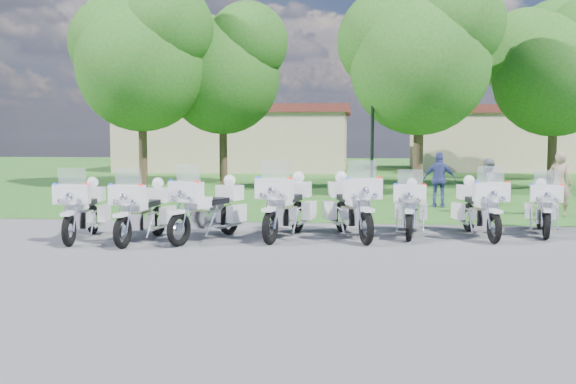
# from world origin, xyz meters

# --- Properties ---
(ground) EXTENTS (100.00, 100.00, 0.00)m
(ground) POSITION_xyz_m (0.00, 0.00, 0.00)
(ground) COLOR slate
(ground) RESTS_ON ground
(grass_lawn) EXTENTS (100.00, 48.00, 0.01)m
(grass_lawn) POSITION_xyz_m (0.00, 27.00, 0.00)
(grass_lawn) COLOR #235B1C
(grass_lawn) RESTS_ON ground
(motorcycle_0) EXTENTS (0.94, 2.35, 1.58)m
(motorcycle_0) POSITION_xyz_m (-4.12, -0.03, 0.66)
(motorcycle_0) COLOR black
(motorcycle_0) RESTS_ON ground
(motorcycle_1) EXTENTS (0.93, 2.36, 1.58)m
(motorcycle_1) POSITION_xyz_m (-2.74, -0.13, 0.66)
(motorcycle_1) COLOR black
(motorcycle_1) RESTS_ON ground
(motorcycle_2) EXTENTS (1.41, 2.30, 1.65)m
(motorcycle_2) POSITION_xyz_m (-1.41, 0.21, 0.69)
(motorcycle_2) COLOR black
(motorcycle_2) RESTS_ON ground
(motorcycle_3) EXTENTS (1.19, 2.53, 1.72)m
(motorcycle_3) POSITION_xyz_m (0.22, 0.69, 0.72)
(motorcycle_3) COLOR black
(motorcycle_3) RESTS_ON ground
(motorcycle_4) EXTENTS (1.32, 2.48, 1.72)m
(motorcycle_4) POSITION_xyz_m (1.61, 0.84, 0.72)
(motorcycle_4) COLOR black
(motorcycle_4) RESTS_ON ground
(motorcycle_5) EXTENTS (0.88, 2.25, 1.51)m
(motorcycle_5) POSITION_xyz_m (2.94, 1.31, 0.63)
(motorcycle_5) COLOR black
(motorcycle_5) RESTS_ON ground
(motorcycle_6) EXTENTS (0.98, 2.37, 1.60)m
(motorcycle_6) POSITION_xyz_m (4.42, 1.26, 0.67)
(motorcycle_6) COLOR black
(motorcycle_6) RESTS_ON ground
(motorcycle_7) EXTENTS (0.98, 2.19, 1.48)m
(motorcycle_7) POSITION_xyz_m (5.95, 1.86, 0.62)
(motorcycle_7) COLOR black
(motorcycle_7) RESTS_ON ground
(lamp_post) EXTENTS (0.44, 0.44, 4.11)m
(lamp_post) POSITION_xyz_m (2.27, 9.97, 3.10)
(lamp_post) COLOR black
(lamp_post) RESTS_ON ground
(tree_0) EXTENTS (6.43, 5.48, 8.57)m
(tree_0) POSITION_xyz_m (-7.44, 13.53, 5.67)
(tree_0) COLOR #38281C
(tree_0) RESTS_ON ground
(tree_1) EXTENTS (6.13, 5.23, 8.18)m
(tree_1) POSITION_xyz_m (-4.43, 15.86, 5.41)
(tree_1) COLOR #38281C
(tree_1) RESTS_ON ground
(tree_2) EXTENTS (5.99, 5.11, 7.99)m
(tree_2) POSITION_xyz_m (3.94, 11.01, 5.28)
(tree_2) COLOR #38281C
(tree_2) RESTS_ON ground
(tree_3) EXTENTS (5.86, 5.00, 7.81)m
(tree_3) POSITION_xyz_m (9.71, 14.40, 5.17)
(tree_3) COLOR #38281C
(tree_3) RESTS_ON ground
(building_west) EXTENTS (14.56, 8.32, 4.10)m
(building_west) POSITION_xyz_m (-6.00, 28.00, 2.07)
(building_west) COLOR tan
(building_west) RESTS_ON ground
(building_east) EXTENTS (11.44, 7.28, 4.10)m
(building_east) POSITION_xyz_m (11.00, 30.00, 2.07)
(building_east) COLOR tan
(building_east) RESTS_ON ground
(bystander_a) EXTENTS (0.78, 0.71, 1.78)m
(bystander_a) POSITION_xyz_m (7.25, 4.99, 0.89)
(bystander_a) COLOR gray
(bystander_a) RESTS_ON ground
(bystander_b) EXTENTS (0.97, 0.96, 1.58)m
(bystander_b) POSITION_xyz_m (5.38, 5.26, 0.79)
(bystander_b) COLOR gray
(bystander_b) RESTS_ON ground
(bystander_c) EXTENTS (1.05, 0.57, 1.71)m
(bystander_c) POSITION_xyz_m (4.28, 7.02, 0.85)
(bystander_c) COLOR #383F88
(bystander_c) RESTS_ON ground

